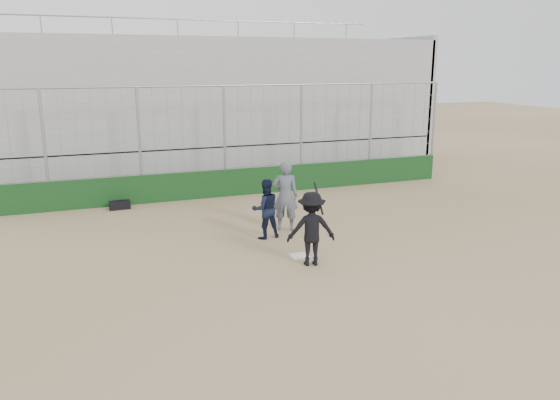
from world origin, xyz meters
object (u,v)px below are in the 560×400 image
object	(u,v)px
catcher_crouched	(266,219)
equipment_bag	(120,205)
batter_at_plate	(311,229)
umpire	(285,199)

from	to	relation	value
catcher_crouched	equipment_bag	distance (m)	5.90
batter_at_plate	umpire	size ratio (longest dim) A/B	1.05
batter_at_plate	catcher_crouched	world-z (taller)	batter_at_plate
catcher_crouched	equipment_bag	xyz separation A→B (m)	(-3.54, 4.70, -0.42)
catcher_crouched	umpire	xyz separation A→B (m)	(0.80, 0.55, 0.36)
catcher_crouched	batter_at_plate	bearing A→B (deg)	-81.39
batter_at_plate	equipment_bag	world-z (taller)	batter_at_plate
batter_at_plate	equipment_bag	size ratio (longest dim) A/B	2.83
umpire	equipment_bag	distance (m)	6.06
batter_at_plate	catcher_crouched	size ratio (longest dim) A/B	1.71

